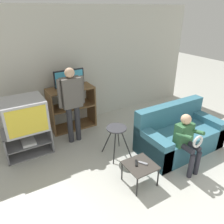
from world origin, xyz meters
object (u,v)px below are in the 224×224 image
Objects in this scene: tv_stand at (28,141)px; television_main at (24,114)px; folding_stool at (117,132)px; remote_control_white at (143,163)px; remote_control_black at (136,163)px; person_seated_child at (187,139)px; television_flat at (69,80)px; couch at (178,135)px; media_shelf at (72,108)px; snack_table at (140,167)px; person_standing_adult at (72,99)px.

television_main is at bearing 41.95° from tv_stand.
folding_stool is 0.83m from remote_control_white.
remote_control_white is (-0.03, -0.82, -0.12)m from folding_stool.
person_seated_child is at bearing 24.63° from remote_control_black.
remote_control_white is at bearing 1.69° from remote_control_black.
television_main is at bearing 94.40° from remote_control_white.
television_flat reaches higher than couch.
television_main is at bearing 146.18° from folding_stool.
folding_stool is at bearing 159.85° from couch.
media_shelf reaches higher than remote_control_black.
media_shelf is at bearing 128.82° from remote_control_black.
tv_stand is at bearing 127.52° from snack_table.
tv_stand is at bearing 140.27° from person_seated_child.
person_seated_child is at bearing -126.56° from couch.
couch is (1.46, -1.83, -0.86)m from television_flat.
couch is at bearing -51.90° from media_shelf.
folding_stool is at bearing -77.48° from television_flat.
television_main is 1.69m from folding_stool.
tv_stand reaches higher than remote_control_black.
television_main is 2.85m from person_seated_child.
person_standing_adult is at bearing 103.61° from snack_table.
remote_control_white is at bearing -82.81° from television_flat.
television_main is at bearing 176.16° from person_standing_adult.
television_main is 1.12× the size of television_flat.
media_shelf is 2.36m from couch.
folding_stool is at bearing -60.65° from person_standing_adult.
television_main is 2.25m from remote_control_white.
snack_table is 0.29× the size of person_standing_adult.
person_seated_child is at bearing -64.67° from television_flat.
tv_stand is 2.20m from remote_control_white.
folding_stool is 1.21m from person_seated_child.
person_standing_adult is (0.89, -0.06, 0.13)m from television_main.
media_shelf is at bearing 128.10° from couch.
remote_control_black is 0.09× the size of couch.
couch is 1.04× the size of person_standing_adult.
television_main reaches higher than media_shelf.
snack_table is (1.30, -1.74, -0.49)m from television_main.
couch is 2.18m from person_standing_adult.
person_standing_adult reaches higher than television_main.
couch is at bearing 53.44° from person_seated_child.
media_shelf reaches higher than snack_table.
couch is at bearing -51.35° from television_flat.
remote_control_black is 0.94m from person_seated_child.
tv_stand is 5.79× the size of remote_control_white.
media_shelf is 2.24× the size of snack_table.
tv_stand is at bearing 177.46° from person_standing_adult.
media_shelf is (1.07, 0.51, -0.31)m from television_main.
remote_control_white is at bearing -51.53° from tv_stand.
person_standing_adult reaches higher than folding_stool.
person_standing_adult is at bearing -107.66° from media_shelf.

